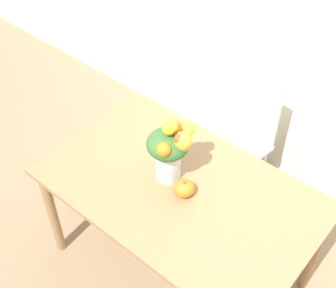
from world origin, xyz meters
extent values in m
plane|color=#8E7556|center=(0.00, 0.00, 0.00)|extent=(12.00, 12.00, 0.00)
cube|color=silver|center=(0.00, 1.19, 1.35)|extent=(8.00, 0.06, 2.70)
cube|color=#9E754C|center=(0.00, 0.00, 0.76)|extent=(1.49, 0.92, 0.03)
cylinder|color=#9E754C|center=(-0.68, -0.40, 0.37)|extent=(0.06, 0.06, 0.75)
cylinder|color=#9E754C|center=(-0.68, 0.40, 0.37)|extent=(0.06, 0.06, 0.75)
cylinder|color=#9E754C|center=(0.68, 0.40, 0.37)|extent=(0.06, 0.06, 0.75)
cylinder|color=silver|center=(-0.11, 0.02, 0.87)|extent=(0.14, 0.14, 0.20)
cylinder|color=silver|center=(-0.11, 0.02, 0.82)|extent=(0.12, 0.12, 0.08)
cylinder|color=#38662D|center=(-0.08, 0.02, 0.91)|extent=(0.01, 0.00, 0.24)
cylinder|color=#38662D|center=(-0.10, 0.05, 0.91)|extent=(0.01, 0.01, 0.24)
cylinder|color=#38662D|center=(-0.13, 0.04, 0.91)|extent=(0.01, 0.01, 0.24)
cylinder|color=#38662D|center=(-0.13, 0.01, 0.91)|extent=(0.01, 0.01, 0.24)
cylinder|color=#38662D|center=(-0.10, 0.00, 0.91)|extent=(0.01, 0.01, 0.24)
ellipsoid|color=#38662D|center=(-0.11, 0.02, 1.02)|extent=(0.23, 0.23, 0.14)
sphere|color=yellow|center=(-0.02, 0.03, 1.09)|extent=(0.09, 0.09, 0.09)
sphere|color=#D64C23|center=(-0.02, 0.03, 1.10)|extent=(0.07, 0.07, 0.07)
sphere|color=#AD9E33|center=(-0.01, 0.03, 1.07)|extent=(0.07, 0.07, 0.07)
sphere|color=orange|center=(-0.10, 0.07, 1.10)|extent=(0.07, 0.07, 0.07)
sphere|color=yellow|center=(-0.10, 0.02, 1.13)|extent=(0.07, 0.07, 0.07)
sphere|color=orange|center=(-0.07, -0.05, 1.06)|extent=(0.07, 0.07, 0.07)
sphere|color=#AD9E33|center=(-0.10, 0.04, 1.14)|extent=(0.08, 0.08, 0.08)
sphere|color=yellow|center=(-0.02, 0.04, 1.05)|extent=(0.07, 0.07, 0.07)
sphere|color=yellow|center=(-0.06, 0.13, 1.08)|extent=(0.08, 0.08, 0.08)
ellipsoid|color=orange|center=(0.04, -0.02, 0.82)|extent=(0.11, 0.11, 0.09)
cylinder|color=brown|center=(0.04, -0.02, 0.87)|extent=(0.02, 0.02, 0.02)
cube|color=white|center=(-0.14, 0.74, 0.43)|extent=(0.47, 0.47, 0.02)
cylinder|color=white|center=(-0.33, 0.60, 0.21)|extent=(0.04, 0.04, 0.42)
cylinder|color=white|center=(0.00, 0.55, 0.21)|extent=(0.04, 0.04, 0.42)
cylinder|color=white|center=(-0.29, 0.93, 0.21)|extent=(0.04, 0.04, 0.42)
cylinder|color=white|center=(0.05, 0.89, 0.21)|extent=(0.04, 0.04, 0.42)
cube|color=white|center=(-0.11, 0.94, 0.69)|extent=(0.40, 0.07, 0.49)
camera|label=1|loc=(1.00, -1.28, 2.70)|focal=50.00mm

